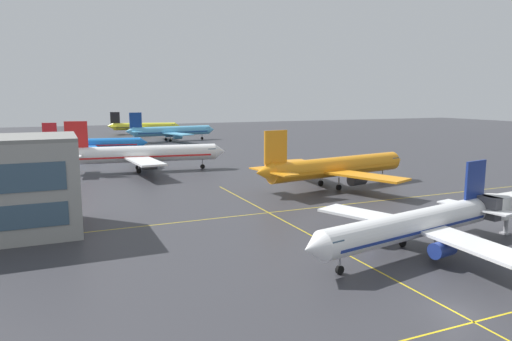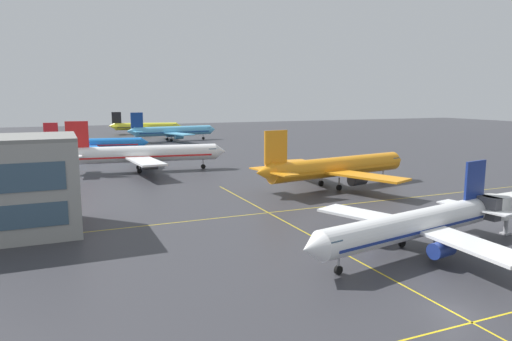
# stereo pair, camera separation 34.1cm
# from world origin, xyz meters

# --- Properties ---
(ground_plane) EXTENTS (600.00, 600.00, 0.00)m
(ground_plane) POSITION_xyz_m (0.00, 0.00, 0.00)
(ground_plane) COLOR #333338
(airliner_front_gate) EXTENTS (33.02, 28.10, 10.30)m
(airliner_front_gate) POSITION_xyz_m (7.29, 13.65, 3.52)
(airliner_front_gate) COLOR white
(airliner_front_gate) RESTS_ON ground
(airliner_second_row) EXTENTS (40.00, 34.09, 12.46)m
(airliner_second_row) POSITION_xyz_m (21.86, 52.64, 4.25)
(airliner_second_row) COLOR orange
(airliner_second_row) RESTS_ON ground
(airliner_third_row) EXTENTS (41.48, 35.54, 12.89)m
(airliner_third_row) POSITION_xyz_m (-10.73, 89.84, 4.40)
(airliner_third_row) COLOR white
(airliner_third_row) RESTS_ON ground
(airliner_far_left_stand) EXTENTS (34.08, 29.06, 10.62)m
(airliner_far_left_stand) POSITION_xyz_m (-19.79, 131.00, 3.63)
(airliner_far_left_stand) COLOR blue
(airliner_far_left_stand) RESTS_ON ground
(airliner_far_right_stand) EXTENTS (39.96, 34.25, 12.42)m
(airliner_far_right_stand) POSITION_xyz_m (14.82, 169.25, 4.24)
(airliner_far_right_stand) COLOR #5BB7E5
(airliner_far_right_stand) RESTS_ON ground
(airliner_distant_taxiway) EXTENTS (36.19, 30.79, 11.29)m
(airliner_distant_taxiway) POSITION_xyz_m (10.75, 212.79, 3.85)
(airliner_distant_taxiway) COLOR yellow
(airliner_distant_taxiway) RESTS_ON ground
(taxiway_markings) EXTENTS (118.77, 89.28, 0.01)m
(taxiway_markings) POSITION_xyz_m (0.00, 18.29, 0.00)
(taxiway_markings) COLOR yellow
(taxiway_markings) RESTS_ON ground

